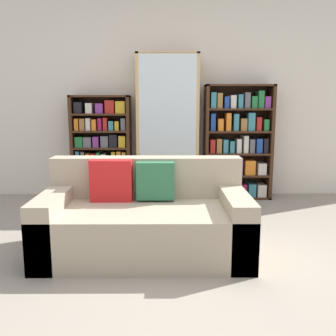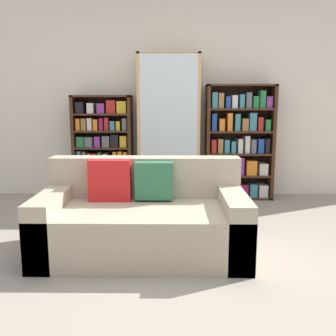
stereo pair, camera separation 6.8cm
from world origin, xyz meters
TOP-DOWN VIEW (x-y plane):
  - ground_plane at (0.00, 0.00)m, footprint 16.00×16.00m
  - wall_back at (0.00, 2.55)m, footprint 6.23×0.06m
  - couch at (-0.29, 0.50)m, footprint 1.69×0.89m
  - bookshelf_left at (-0.94, 2.34)m, footprint 0.76×0.32m
  - display_cabinet at (-0.09, 2.32)m, footprint 0.79×0.36m
  - bookshelf_right at (0.83, 2.34)m, footprint 0.87×0.32m
  - wine_bottle at (0.29, 1.43)m, footprint 0.08×0.08m

SIDE VIEW (x-z plane):
  - ground_plane at x=0.00m, z-range 0.00..0.00m
  - wine_bottle at x=0.29m, z-range -0.03..0.33m
  - couch at x=-0.29m, z-range -0.11..0.66m
  - bookshelf_left at x=-0.94m, z-range 0.00..1.33m
  - bookshelf_right at x=0.83m, z-range -0.03..1.45m
  - display_cabinet at x=-0.09m, z-range -0.01..1.84m
  - wall_back at x=0.00m, z-range 0.00..2.70m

